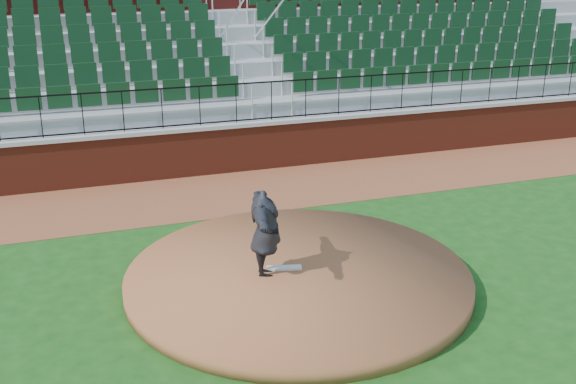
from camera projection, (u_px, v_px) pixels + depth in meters
name	position (u px, v px, depth m)	size (l,w,h in m)	color
ground	(316.00, 291.00, 11.86)	(90.00, 90.00, 0.00)	#174714
warning_track	(236.00, 191.00, 16.67)	(34.00, 3.20, 0.01)	brown
field_wall	(220.00, 150.00, 17.90)	(34.00, 0.35, 1.20)	maroon
wall_cap	(219.00, 126.00, 17.68)	(34.00, 0.45, 0.10)	#B7B7B7
wall_railing	(218.00, 105.00, 17.50)	(34.00, 0.05, 1.00)	black
seating_stands	(195.00, 68.00, 19.76)	(34.00, 5.10, 4.60)	gray
concourse_wall	(177.00, 40.00, 22.10)	(34.00, 0.50, 5.50)	maroon
pitchers_mound	(298.00, 277.00, 12.07)	(6.01, 6.01, 0.25)	brown
pitching_rubber	(284.00, 268.00, 12.09)	(0.61, 0.15, 0.04)	silver
pitcher	(265.00, 233.00, 11.65)	(1.89, 0.52, 1.54)	black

